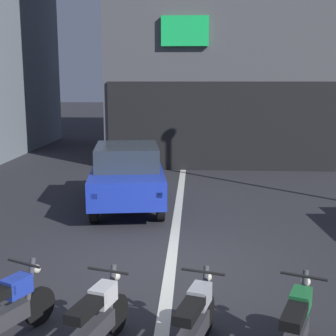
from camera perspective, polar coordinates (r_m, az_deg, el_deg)
ground_plane at (r=8.50m, az=0.32°, el=-11.88°), size 120.00×120.00×0.00m
lane_centre_line at (r=14.22m, az=1.57°, el=-2.53°), size 0.20×18.00×0.01m
car_blue_crossing_near at (r=12.06m, az=-4.99°, el=-0.69°), size 2.30×4.30×1.64m
motorcycle_blue_row_leftmost at (r=6.38m, az=-19.16°, el=-16.06°), size 0.81×1.53×0.98m
motorcycle_white_row_left_mid at (r=5.89m, az=-8.77°, el=-17.93°), size 0.64×1.62×0.98m
motorcycle_silver_row_centre at (r=5.81m, az=3.31°, el=-18.25°), size 0.64×1.62×0.98m
motorcycle_green_row_right_mid at (r=5.88m, az=15.43°, el=-18.23°), size 0.73×1.58×0.98m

